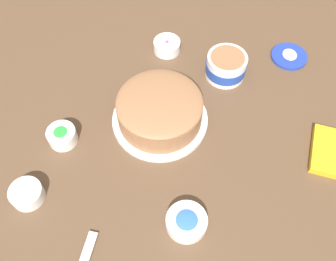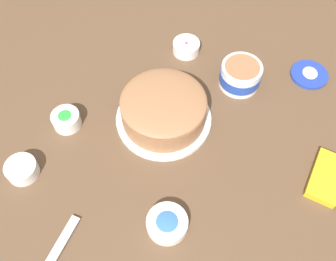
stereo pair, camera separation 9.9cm
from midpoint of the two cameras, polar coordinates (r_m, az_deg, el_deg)
The scene contains 9 objects.
ground_plane at distance 1.01m, azimuth 3.18°, elevation -2.78°, with size 1.54×1.54×0.00m, color brown.
frosted_cake at distance 1.01m, azimuth 2.12°, elevation 2.92°, with size 0.27×0.27×0.10m.
frosting_tub at distance 1.13m, azimuth 13.46°, elevation 8.03°, with size 0.12×0.12×0.07m.
frosting_tub_lid at distance 1.24m, azimuth 22.90°, elevation 7.72°, with size 0.11×0.11×0.02m.
sprinkle_bowl_green at distance 1.05m, azimuth -12.68°, elevation 1.49°, with size 0.08×0.08×0.04m.
sprinkle_bowl_rainbow at distance 1.21m, azimuth 5.19°, elevation 12.44°, with size 0.08×0.08×0.04m.
sprinkle_bowl_blue at distance 0.90m, azimuth 3.11°, elevation -14.20°, with size 0.10×0.10×0.03m.
sprinkle_bowl_yellow at distance 1.00m, azimuth -18.77°, elevation -5.85°, with size 0.08×0.08×0.04m.
candy_box_lower at distance 1.05m, azimuth 25.52°, elevation -6.64°, with size 0.14×0.07×0.02m, color yellow.
Camera 2 is at (0.50, 0.09, 0.87)m, focal length 40.05 mm.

